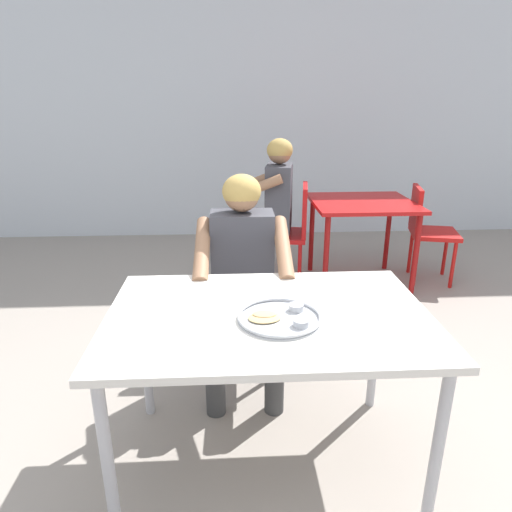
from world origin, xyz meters
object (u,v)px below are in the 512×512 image
at_px(table_foreground, 268,328).
at_px(chair_red_left, 291,228).
at_px(patron_background, 268,201).
at_px(chair_foreground, 242,285).
at_px(thali_tray, 280,317).
at_px(chair_red_right, 426,227).
at_px(diner_foreground, 243,265).
at_px(table_background_red, 362,212).

xyz_separation_m(table_foreground, chair_red_left, (0.36, 2.02, -0.17)).
bearing_deg(patron_background, table_foreground, -94.62).
distance_m(chair_red_left, patron_background, 0.30).
relative_size(chair_foreground, patron_background, 0.69).
height_order(table_foreground, thali_tray, thali_tray).
height_order(table_foreground, chair_red_right, chair_red_right).
xyz_separation_m(chair_red_left, patron_background, (-0.19, -0.01, 0.23)).
bearing_deg(thali_tray, diner_foreground, 99.87).
xyz_separation_m(table_background_red, patron_background, (-0.79, 0.02, 0.10)).
distance_m(table_background_red, chair_red_left, 0.61).
relative_size(thali_tray, table_background_red, 0.39).
bearing_deg(patron_background, chair_red_right, 1.28).
bearing_deg(diner_foreground, thali_tray, -80.13).
bearing_deg(table_foreground, chair_red_right, 53.14).
relative_size(chair_foreground, chair_red_left, 0.98).
bearing_deg(diner_foreground, chair_foreground, 89.65).
distance_m(thali_tray, patron_background, 2.08).
bearing_deg(table_foreground, table_background_red, 64.60).
xyz_separation_m(table_background_red, chair_red_right, (0.59, 0.05, -0.15)).
xyz_separation_m(table_background_red, chair_red_left, (-0.59, 0.02, -0.13)).
bearing_deg(patron_background, chair_red_left, 1.55).
distance_m(chair_foreground, chair_red_right, 2.00).
bearing_deg(table_background_red, diner_foreground, -127.37).
height_order(table_background_red, patron_background, patron_background).
xyz_separation_m(diner_foreground, patron_background, (0.25, 1.37, 0.04)).
relative_size(thali_tray, diner_foreground, 0.28).
height_order(diner_foreground, chair_red_left, diner_foreground).
distance_m(table_foreground, diner_foreground, 0.65).
bearing_deg(chair_red_left, patron_background, -178.45).
bearing_deg(chair_foreground, chair_red_left, 69.04).
distance_m(table_foreground, chair_red_left, 2.06).
height_order(chair_foreground, patron_background, patron_background).
distance_m(thali_tray, chair_red_left, 2.12).
height_order(diner_foreground, table_background_red, diner_foreground).
xyz_separation_m(thali_tray, chair_red_left, (0.32, 2.09, -0.25)).
height_order(thali_tray, chair_foreground, chair_foreground).
xyz_separation_m(chair_foreground, diner_foreground, (-0.00, -0.23, 0.21)).
height_order(table_foreground, table_background_red, table_foreground).
distance_m(thali_tray, table_background_red, 2.26).
distance_m(table_foreground, chair_foreground, 0.90).
xyz_separation_m(chair_foreground, chair_red_right, (1.62, 1.17, 0.00)).
xyz_separation_m(table_foreground, thali_tray, (0.04, -0.06, 0.08)).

